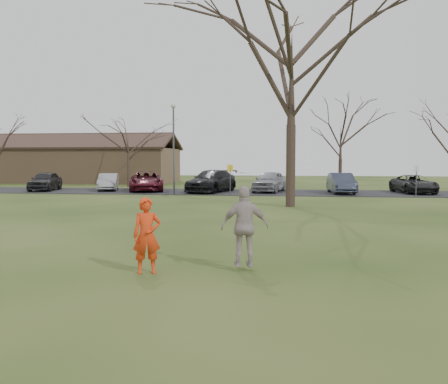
{
  "coord_description": "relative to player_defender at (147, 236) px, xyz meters",
  "views": [
    {
      "loc": [
        1.91,
        -10.19,
        2.5
      ],
      "look_at": [
        0.0,
        4.0,
        1.5
      ],
      "focal_mm": 38.72,
      "sensor_mm": 36.0,
      "label": 1
    }
  ],
  "objects": [
    {
      "name": "parking_strip",
      "position": [
        1.14,
        25.12,
        -0.81
      ],
      "size": [
        62.0,
        6.5,
        0.04
      ],
      "primitive_type": "cube",
      "color": "black",
      "rests_on": "ground"
    },
    {
      "name": "car_6",
      "position": [
        11.83,
        25.53,
        -0.15
      ],
      "size": [
        2.79,
        4.88,
        1.28
      ],
      "primitive_type": "imported",
      "rotation": [
        0.0,
        0.0,
        0.15
      ],
      "color": "black",
      "rests_on": "parking_strip"
    },
    {
      "name": "small_tree_row",
      "position": [
        5.52,
        30.18,
        3.07
      ],
      "size": [
        55.0,
        5.9,
        8.5
      ],
      "color": "#352821",
      "rests_on": "ground"
    },
    {
      "name": "car_1",
      "position": [
        -10.72,
        25.48,
        -0.14
      ],
      "size": [
        2.46,
        4.17,
        1.3
      ],
      "primitive_type": "imported",
      "rotation": [
        0.0,
        0.0,
        0.3
      ],
      "color": "#A2A0A6",
      "rests_on": "parking_strip"
    },
    {
      "name": "car_5",
      "position": [
        6.72,
        24.68,
        -0.07
      ],
      "size": [
        1.83,
        4.45,
        1.43
      ],
      "primitive_type": "imported",
      "rotation": [
        0.0,
        0.0,
        0.07
      ],
      "color": "#333A4D",
      "rests_on": "parking_strip"
    },
    {
      "name": "car_2",
      "position": [
        -7.63,
        25.26,
        -0.05
      ],
      "size": [
        3.86,
        5.77,
        1.47
      ],
      "primitive_type": "imported",
      "rotation": [
        0.0,
        0.0,
        0.29
      ],
      "color": "#51131E",
      "rests_on": "parking_strip"
    },
    {
      "name": "big_tree",
      "position": [
        3.14,
        15.12,
        6.17
      ],
      "size": [
        9.0,
        9.0,
        14.0
      ],
      "primitive_type": null,
      "color": "#352821",
      "rests_on": "ground"
    },
    {
      "name": "car_4",
      "position": [
        1.66,
        25.44,
        -0.01
      ],
      "size": [
        2.72,
        4.81,
        1.55
      ],
      "primitive_type": "imported",
      "rotation": [
        0.0,
        0.0,
        -0.21
      ],
      "color": "gray",
      "rests_on": "parking_strip"
    },
    {
      "name": "car_3",
      "position": [
        -2.56,
        24.79,
        0.01
      ],
      "size": [
        3.62,
        5.92,
        1.6
      ],
      "primitive_type": "imported",
      "rotation": [
        0.0,
        0.0,
        -0.27
      ],
      "color": "black",
      "rests_on": "parking_strip"
    },
    {
      "name": "lamp_post",
      "position": [
        -4.86,
        22.62,
        3.14
      ],
      "size": [
        0.34,
        0.34,
        6.27
      ],
      "color": "#47474C",
      "rests_on": "ground"
    },
    {
      "name": "car_0",
      "position": [
        -15.5,
        24.78,
        -0.05
      ],
      "size": [
        2.51,
        4.55,
        1.46
      ],
      "primitive_type": "imported",
      "rotation": [
        0.0,
        0.0,
        0.19
      ],
      "color": "#242426",
      "rests_on": "parking_strip"
    },
    {
      "name": "ground",
      "position": [
        1.14,
        0.12,
        -0.83
      ],
      "size": [
        120.0,
        120.0,
        0.0
      ],
      "primitive_type": "plane",
      "color": "#1E380F",
      "rests_on": "ground"
    },
    {
      "name": "catching_play",
      "position": [
        2.09,
        0.45,
        0.18
      ],
      "size": [
        1.11,
        0.63,
        2.1
      ],
      "color": "#B0A09E",
      "rests_on": "ground"
    },
    {
      "name": "building",
      "position": [
        -18.86,
        38.12,
        1.11
      ],
      "size": [
        20.6,
        8.5,
        5.14
      ],
      "color": "#8C6D4C",
      "rests_on": "ground"
    },
    {
      "name": "sign_white",
      "position": [
        11.14,
        22.12,
        0.62
      ],
      "size": [
        0.35,
        0.35,
        2.08
      ],
      "color": "#47474C",
      "rests_on": "ground"
    },
    {
      "name": "sign_yellow",
      "position": [
        -0.86,
        22.12,
        0.62
      ],
      "size": [
        0.35,
        0.35,
        2.08
      ],
      "color": "#47474C",
      "rests_on": "ground"
    },
    {
      "name": "player_defender",
      "position": [
        0.0,
        0.0,
        0.0
      ],
      "size": [
        0.7,
        0.57,
        1.65
      ],
      "primitive_type": "imported",
      "rotation": [
        0.0,
        0.0,
        0.33
      ],
      "color": "red",
      "rests_on": "ground"
    }
  ]
}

